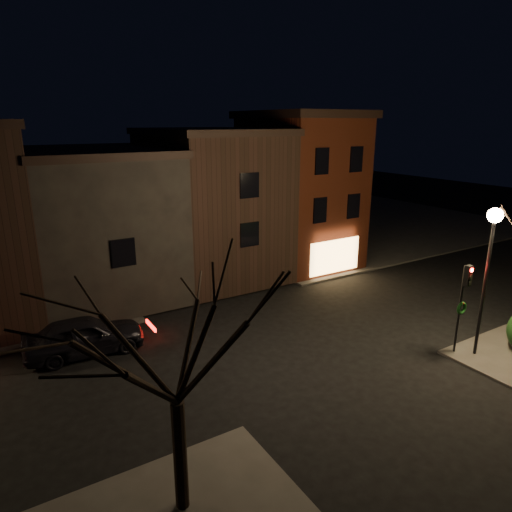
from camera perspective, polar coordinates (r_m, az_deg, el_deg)
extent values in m
plane|color=black|center=(22.28, 3.16, -10.01)|extent=(120.00, 120.00, 0.00)
cube|color=#2D2B28|center=(49.05, 9.18, 4.65)|extent=(30.00, 30.00, 0.12)
cube|color=#4D1B0D|center=(32.69, 5.43, 7.94)|extent=(6.00, 8.00, 10.00)
cube|color=black|center=(32.34, 5.69, 17.18)|extent=(6.50, 8.50, 0.50)
cube|color=#EAB769|center=(30.41, 9.81, -0.02)|extent=(4.00, 0.12, 2.20)
cube|color=black|center=(30.26, -5.73, 6.29)|extent=(7.00, 10.00, 9.00)
cube|color=black|center=(29.80, -5.99, 15.22)|extent=(7.30, 10.30, 0.40)
cube|color=black|center=(28.04, -19.15, 3.60)|extent=(7.50, 10.00, 8.00)
cube|color=black|center=(27.48, -19.99, 12.16)|extent=(7.80, 10.30, 0.40)
cylinder|color=black|center=(21.55, 26.61, -3.76)|extent=(0.14, 0.14, 6.00)
sphere|color=#FFD18C|center=(20.76, 27.73, 4.52)|extent=(0.60, 0.60, 0.60)
cylinder|color=black|center=(21.70, 24.09, -6.13)|extent=(0.10, 0.10, 4.00)
cube|color=black|center=(21.08, 24.99, -2.24)|extent=(0.28, 0.22, 0.90)
cylinder|color=#FF0C07|center=(20.94, 25.35, -1.60)|extent=(0.18, 0.06, 0.18)
cylinder|color=black|center=(21.02, 25.26, -2.33)|extent=(0.18, 0.06, 0.18)
cylinder|color=black|center=(21.11, 25.17, -3.05)|extent=(0.18, 0.06, 0.18)
torus|color=#0C380F|center=(21.62, 24.32, -5.95)|extent=(0.58, 0.14, 0.58)
sphere|color=#990C0C|center=(21.53, 24.43, -5.42)|extent=(0.12, 0.12, 0.12)
cylinder|color=black|center=(12.91, -9.47, -23.39)|extent=(0.36, 0.36, 3.15)
imported|color=black|center=(21.75, -20.66, -9.30)|extent=(5.17, 2.33, 1.72)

